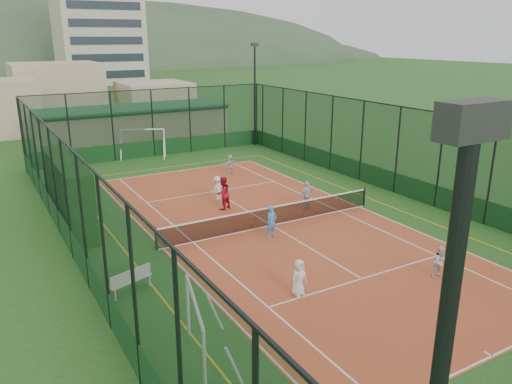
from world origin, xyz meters
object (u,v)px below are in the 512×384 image
clubhouse (134,126)px  futsal_goal_near (195,332)px  child_far_left (217,188)px  apartment_tower (96,1)px  child_near_left (299,278)px  futsal_goal_far (143,143)px  child_near_mid (272,222)px  floodlight_ne (255,95)px  child_near_right (441,262)px  white_bench (130,280)px  coach (223,193)px  child_far_right (307,195)px  child_far_back (230,164)px

clubhouse → futsal_goal_near: 30.85m
clubhouse → child_far_left: clubhouse is taller
apartment_tower → child_far_left: bearing=-99.2°
clubhouse → child_near_left: bearing=-95.6°
child_near_left → child_far_left: child_far_left is taller
futsal_goal_far → child_near_mid: size_ratio=2.15×
floodlight_ne → futsal_goal_near: (-16.00, -24.54, -3.14)m
futsal_goal_near → child_near_right: 10.04m
white_bench → child_far_left: size_ratio=1.23×
white_bench → clubhouse: bearing=54.2°
white_bench → coach: bearing=24.2°
child_near_right → floodlight_ne: bearing=88.1°
futsal_goal_far → coach: size_ratio=1.85×
clubhouse → child_near_right: bearing=-84.9°
clubhouse → apartment_tower: (12.00, 60.00, 13.43)m
white_bench → futsal_goal_far: size_ratio=0.52×
white_bench → child_near_left: size_ratio=1.25×
child_far_left → child_far_right: child_far_right is taller
floodlight_ne → clubhouse: bearing=147.9°
futsal_goal_near → child_far_left: 14.57m
futsal_goal_near → futsal_goal_far: 25.91m
clubhouse → child_near_mid: 23.28m
futsal_goal_near → coach: futsal_goal_near is taller
clubhouse → child_near_left: clubhouse is taller
white_bench → child_far_right: size_ratio=1.12×
child_near_right → child_far_left: child_far_left is taller
clubhouse → futsal_goal_far: size_ratio=4.70×
apartment_tower → futsal_goal_far: size_ratio=9.27×
clubhouse → futsal_goal_near: bearing=-103.9°
child_near_mid → coach: 4.57m
futsal_goal_near → child_far_back: (10.06, 17.50, -0.35)m
clubhouse → child_near_right: clubhouse is taller
child_near_right → child_far_right: 8.95m
white_bench → child_far_left: 10.73m
futsal_goal_near → white_bench: bearing=19.4°
futsal_goal_far → child_far_back: 8.30m
clubhouse → futsal_goal_near: size_ratio=4.97×
floodlight_ne → child_far_back: bearing=-130.2°
child_near_left → floodlight_ne: bearing=53.0°
clubhouse → child_near_mid: bearing=-92.0°
white_bench → coach: coach is taller
white_bench → coach: 9.31m
child_near_left → child_near_mid: bearing=58.0°
futsal_goal_near → child_far_left: (6.87, 12.84, -0.30)m
white_bench → child_near_left: 5.99m
clubhouse → child_near_left: 28.36m
child_near_mid → futsal_goal_far: bearing=79.4°
futsal_goal_far → child_far_left: 12.22m
futsal_goal_near → futsal_goal_far: futsal_goal_far is taller
floodlight_ne → child_near_left: floodlight_ne is taller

